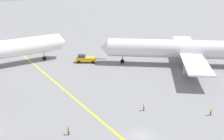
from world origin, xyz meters
The scene contains 7 objects.
ground_plane centered at (0.00, 0.00, 0.00)m, with size 600.00×600.00×0.00m, color gray.
taxiway_stripe centered at (-3.71, 10.00, 0.00)m, with size 0.50×120.00×0.01m, color yellow.
airliner_being_pushed centered at (35.13, 29.48, 5.03)m, with size 44.68×41.63×14.98m.
pushback_tug centered at (10.04, 46.62, 1.23)m, with size 8.88×5.97×2.91m.
ground_crew_marshaller_foreground centered at (-11.01, 6.30, 0.83)m, with size 0.37×0.45×1.60m.
ground_crew_wing_walker_right centered at (16.68, -0.02, 0.88)m, with size 0.36×0.48×1.68m.
ground_crew_ramp_agent_by_cones centered at (6.18, 8.20, 0.84)m, with size 0.38×0.45×1.61m.
Camera 1 is at (-26.69, -38.37, 26.89)m, focal length 48.16 mm.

